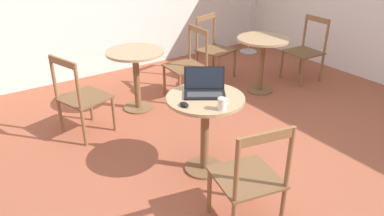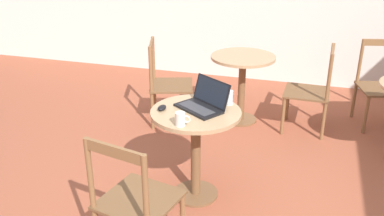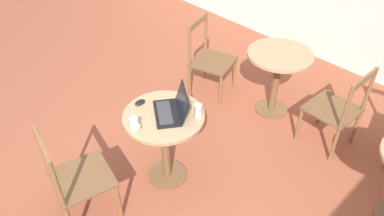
{
  "view_description": "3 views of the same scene",
  "coord_description": "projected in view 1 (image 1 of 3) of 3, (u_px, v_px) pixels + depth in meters",
  "views": [
    {
      "loc": [
        -1.92,
        -2.1,
        2.1
      ],
      "look_at": [
        -0.23,
        0.38,
        0.62
      ],
      "focal_mm": 35.0,
      "sensor_mm": 36.0,
      "label": 1
    },
    {
      "loc": [
        0.64,
        -2.56,
        2.06
      ],
      "look_at": [
        -0.23,
        0.38,
        0.72
      ],
      "focal_mm": 40.0,
      "sensor_mm": 36.0,
      "label": 2
    },
    {
      "loc": [
        1.72,
        -1.22,
        2.74
      ],
      "look_at": [
        -0.09,
        0.52,
        0.72
      ],
      "focal_mm": 35.0,
      "sensor_mm": 36.0,
      "label": 3
    }
  ],
  "objects": [
    {
      "name": "cafe_table_mid",
      "position": [
        262.0,
        51.0,
        4.98
      ],
      "size": [
        0.69,
        0.69,
        0.75
      ],
      "color": "brown",
      "rests_on": "ground_plane"
    },
    {
      "name": "cafe_table_near",
      "position": [
        205.0,
        115.0,
        3.31
      ],
      "size": [
        0.69,
        0.69,
        0.75
      ],
      "color": "brown",
      "rests_on": "ground_plane"
    },
    {
      "name": "ground_plane",
      "position": [
        235.0,
        176.0,
        3.45
      ],
      "size": [
        16.0,
        16.0,
        0.0
      ],
      "primitive_type": "plane",
      "color": "#9E5138"
    },
    {
      "name": "chair_mid_back",
      "position": [
        213.0,
        48.0,
        5.53
      ],
      "size": [
        0.55,
        0.55,
        0.91
      ],
      "color": "brown",
      "rests_on": "ground_plane"
    },
    {
      "name": "chair_far_right",
      "position": [
        188.0,
        64.0,
        4.9
      ],
      "size": [
        0.47,
        0.47,
        0.91
      ],
      "color": "brown",
      "rests_on": "ground_plane"
    },
    {
      "name": "laptop",
      "position": [
        205.0,
        89.0,
        3.28
      ],
      "size": [
        0.45,
        0.42,
        0.21
      ],
      "color": "black",
      "rests_on": "cafe_table_near"
    },
    {
      "name": "chair_mid_right",
      "position": [
        306.0,
        50.0,
        5.43
      ],
      "size": [
        0.48,
        0.48,
        0.91
      ],
      "color": "brown",
      "rests_on": "ground_plane"
    },
    {
      "name": "drinking_glass",
      "position": [
        211.0,
        79.0,
        3.46
      ],
      "size": [
        0.07,
        0.07,
        0.11
      ],
      "color": "silver",
      "rests_on": "cafe_table_near"
    },
    {
      "name": "chair_near_front",
      "position": [
        250.0,
        179.0,
        2.7
      ],
      "size": [
        0.54,
        0.54,
        0.91
      ],
      "color": "brown",
      "rests_on": "ground_plane"
    },
    {
      "name": "cafe_table_far",
      "position": [
        136.0,
        65.0,
        4.48
      ],
      "size": [
        0.69,
        0.69,
        0.75
      ],
      "color": "brown",
      "rests_on": "ground_plane"
    },
    {
      "name": "chair_far_left",
      "position": [
        81.0,
        97.0,
        3.97
      ],
      "size": [
        0.57,
        0.57,
        0.91
      ],
      "color": "brown",
      "rests_on": "ground_plane"
    },
    {
      "name": "mug",
      "position": [
        222.0,
        104.0,
        3.0
      ],
      "size": [
        0.11,
        0.07,
        0.1
      ],
      "color": "silver",
      "rests_on": "cafe_table_near"
    },
    {
      "name": "mouse",
      "position": [
        184.0,
        104.0,
        3.06
      ],
      "size": [
        0.06,
        0.1,
        0.03
      ],
      "color": "black",
      "rests_on": "cafe_table_near"
    }
  ]
}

